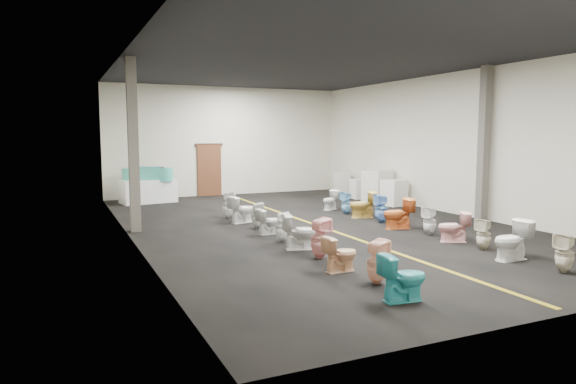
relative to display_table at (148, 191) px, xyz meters
name	(u,v)px	position (x,y,z in m)	size (l,w,h in m)	color
floor	(314,224)	(3.50, -6.73, -0.43)	(16.00, 16.00, 0.00)	black
ceiling	(315,62)	(3.50, -6.73, 4.07)	(16.00, 16.00, 0.00)	black
wall_back	(227,141)	(3.50, 1.27, 1.82)	(10.00, 10.00, 0.00)	beige
wall_left	(128,147)	(-1.50, -6.73, 1.82)	(16.00, 16.00, 0.00)	beige
wall_right	(454,143)	(8.50, -6.73, 1.82)	(16.00, 16.00, 0.00)	beige
aisle_stripe	(314,224)	(3.50, -6.73, -0.43)	(0.12, 15.60, 0.01)	olive
back_door	(209,170)	(2.70, 1.21, 0.62)	(1.00, 0.10, 2.10)	#562D19
door_frame	(209,145)	(2.70, 1.22, 1.69)	(1.15, 0.08, 0.10)	#331C11
column_left	(133,146)	(-1.25, -5.73, 1.82)	(0.25, 0.25, 4.50)	#59544C
column_right	(484,144)	(8.25, -8.23, 1.82)	(0.25, 0.25, 4.50)	#59544C
display_table	(148,191)	(0.00, 0.00, 0.00)	(1.95, 0.97, 0.87)	white
bathtub	(148,174)	(0.00, 0.00, 0.64)	(1.82, 0.97, 0.55)	teal
appliance_crate_a	(394,193)	(7.90, -4.43, 0.03)	(0.72, 0.72, 0.92)	silver
appliance_crate_b	(378,186)	(7.90, -3.40, 0.17)	(0.87, 0.87, 1.20)	silver
appliance_crate_c	(361,189)	(7.90, -2.22, -0.05)	(0.68, 0.68, 0.77)	silver
appliance_crate_d	(341,183)	(7.90, -0.71, 0.04)	(0.66, 0.66, 0.95)	beige
toilet_left_0	(403,277)	(1.65, -13.27, -0.06)	(0.41, 0.73, 0.74)	#31A8B1
toilet_left_1	(377,262)	(1.80, -12.34, -0.05)	(0.35, 0.35, 0.77)	#F7BA9C
toilet_left_2	(340,254)	(1.64, -11.39, -0.10)	(0.38, 0.66, 0.67)	#F3BD8E
toilet_left_3	(320,238)	(1.77, -10.33, -0.01)	(0.38, 0.39, 0.84)	pink
toilet_left_4	(300,232)	(1.78, -9.40, -0.04)	(0.44, 0.77, 0.79)	white
toilet_left_5	(282,227)	(1.75, -8.46, -0.08)	(0.32, 0.33, 0.71)	white
toilet_left_6	(269,221)	(1.79, -7.52, -0.10)	(0.37, 0.65, 0.66)	silver
toilet_left_7	(257,215)	(1.82, -6.62, -0.08)	(0.32, 0.33, 0.71)	silver
toilet_left_8	(242,209)	(1.72, -5.62, -0.04)	(0.43, 0.76, 0.78)	white
toilet_left_9	(229,204)	(1.63, -4.69, -0.01)	(0.38, 0.39, 0.85)	white
toilet_right_0	(565,253)	(5.35, -13.17, -0.06)	(0.33, 0.34, 0.74)	beige
toilet_right_1	(512,240)	(5.23, -12.08, -0.02)	(0.46, 0.81, 0.82)	white
toilet_right_2	(484,234)	(5.43, -11.13, -0.08)	(0.31, 0.32, 0.70)	beige
toilet_right_3	(454,227)	(5.41, -10.21, -0.07)	(0.40, 0.71, 0.72)	#F5B1AF
toilet_right_4	(430,221)	(5.46, -9.30, -0.07)	(0.33, 0.33, 0.72)	silver
toilet_right_5	(398,214)	(5.25, -8.26, -0.02)	(0.46, 0.81, 0.83)	orange
toilet_right_6	(382,208)	(5.40, -7.27, -0.02)	(0.37, 0.38, 0.83)	#699EDB
toilet_right_7	(363,205)	(5.37, -6.31, -0.03)	(0.45, 0.80, 0.81)	gold
toilet_right_8	(347,203)	(5.33, -5.45, -0.08)	(0.32, 0.33, 0.72)	#79BBE2
toilet_right_9	(330,200)	(5.30, -4.44, -0.10)	(0.37, 0.65, 0.66)	white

